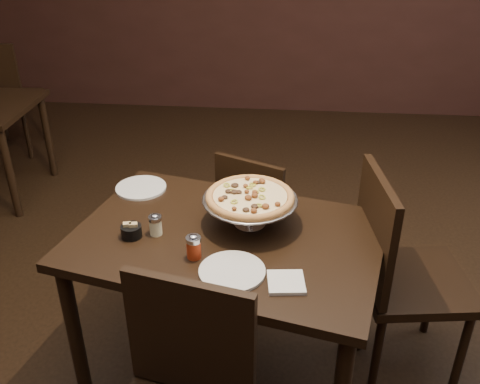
{
  "coord_description": "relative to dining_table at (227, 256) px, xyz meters",
  "views": [
    {
      "loc": [
        0.16,
        -1.87,
        1.99
      ],
      "look_at": [
        -0.01,
        -0.02,
        0.95
      ],
      "focal_mm": 40.0,
      "sensor_mm": 36.0,
      "label": 1
    }
  ],
  "objects": [
    {
      "name": "chair_side",
      "position": [
        0.74,
        0.13,
        -0.12
      ],
      "size": [
        0.53,
        0.53,
        1.0
      ],
      "rotation": [
        0.0,
        0.0,
        1.71
      ],
      "color": "black",
      "rests_on": "ground"
    },
    {
      "name": "serving_spatula",
      "position": [
        0.14,
        -0.01,
        0.23
      ],
      "size": [
        0.14,
        0.14,
        0.02
      ],
      "rotation": [
        0.0,
        0.0,
        -0.93
      ],
      "color": "silver",
      "rests_on": "pizza_stand"
    },
    {
      "name": "chair_far",
      "position": [
        0.09,
        0.68,
        -0.21
      ],
      "size": [
        0.52,
        0.52,
        0.83
      ],
      "rotation": [
        0.0,
        0.0,
        2.71
      ],
      "color": "black",
      "rests_on": "ground"
    },
    {
      "name": "room",
      "position": [
        0.13,
        0.09,
        0.73
      ],
      "size": [
        6.04,
        7.04,
        2.84
      ],
      "color": "black",
      "rests_on": "ground"
    },
    {
      "name": "pizza_stand",
      "position": [
        0.09,
        0.09,
        0.23
      ],
      "size": [
        0.39,
        0.39,
        0.16
      ],
      "color": "silver",
      "rests_on": "dining_table"
    },
    {
      "name": "parmesan_shaker",
      "position": [
        -0.29,
        -0.02,
        0.15
      ],
      "size": [
        0.05,
        0.05,
        0.09
      ],
      "color": "#F1EFBB",
      "rests_on": "dining_table"
    },
    {
      "name": "plate_left",
      "position": [
        -0.45,
        0.36,
        0.11
      ],
      "size": [
        0.24,
        0.24,
        0.01
      ],
      "primitive_type": "cylinder",
      "color": "silver",
      "rests_on": "dining_table"
    },
    {
      "name": "packet_caddy",
      "position": [
        -0.38,
        -0.04,
        0.13
      ],
      "size": [
        0.08,
        0.08,
        0.07
      ],
      "rotation": [
        0.0,
        0.0,
        0.25
      ],
      "color": "black",
      "rests_on": "dining_table"
    },
    {
      "name": "plate_near",
      "position": [
        0.05,
        -0.24,
        0.11
      ],
      "size": [
        0.25,
        0.25,
        0.01
      ],
      "primitive_type": "cylinder",
      "color": "silver",
      "rests_on": "dining_table"
    },
    {
      "name": "pepper_flake_shaker",
      "position": [
        -0.11,
        -0.16,
        0.15
      ],
      "size": [
        0.06,
        0.06,
        0.1
      ],
      "color": "maroon",
      "rests_on": "dining_table"
    },
    {
      "name": "bg_chair_far",
      "position": [
        -2.15,
        2.28,
        -0.13
      ],
      "size": [
        0.48,
        0.48,
        0.98
      ],
      "rotation": [
        0.0,
        0.0,
        3.2
      ],
      "color": "black",
      "rests_on": "ground"
    },
    {
      "name": "dining_table",
      "position": [
        0.0,
        0.0,
        0.0
      ],
      "size": [
        1.39,
        1.09,
        0.77
      ],
      "rotation": [
        0.0,
        0.0,
        -0.23
      ],
      "color": "black",
      "rests_on": "ground"
    },
    {
      "name": "napkin_stack",
      "position": [
        0.25,
        -0.29,
        0.11
      ],
      "size": [
        0.14,
        0.14,
        0.01
      ],
      "primitive_type": "cube",
      "rotation": [
        0.0,
        0.0,
        0.11
      ],
      "color": "silver",
      "rests_on": "dining_table"
    }
  ]
}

